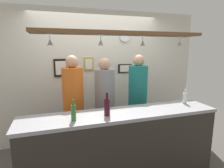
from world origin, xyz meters
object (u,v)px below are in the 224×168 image
Objects in this scene: picture_frame_caricature at (61,68)px; wall_clock at (125,36)px; bottle_beer_green_import at (73,112)px; person_middle_grey_shirt at (105,97)px; person_left_orange_shirt at (73,98)px; picture_frame_crest at (89,64)px; bottle_wine_dark_red at (107,107)px; bottle_soda_clear at (185,98)px; picture_frame_lower_pair at (125,68)px; person_right_teal_shirt at (138,93)px.

wall_clock is at bearing -0.28° from picture_frame_caricature.
picture_frame_caricature reaches higher than bottle_beer_green_import.
wall_clock is (0.61, 0.65, 1.07)m from person_middle_grey_shirt.
person_left_orange_shirt is 0.54m from person_middle_grey_shirt.
picture_frame_crest reaches higher than picture_frame_caricature.
person_middle_grey_shirt is 5.67× the size of bottle_wine_dark_red.
person_middle_grey_shirt is 6.54× the size of bottle_beer_green_import.
picture_frame_caricature is (-1.79, 1.31, 0.40)m from bottle_soda_clear.
person_left_orange_shirt is at bearing -150.68° from picture_frame_lower_pair.
picture_frame_caricature is (-0.67, 0.65, 0.47)m from person_middle_grey_shirt.
person_middle_grey_shirt is 1.39m from wall_clock.
person_left_orange_shirt is 5.15× the size of picture_frame_caricature.
bottle_beer_green_import is at bearing -174.98° from bottle_wine_dark_red.
picture_frame_crest is at bearing 179.53° from wall_clock.
picture_frame_caricature is 1.42m from wall_clock.
bottle_soda_clear is at bearing -52.80° from person_right_teal_shirt.
bottle_soda_clear is at bearing 6.48° from bottle_wine_dark_red.
wall_clock reaches higher than picture_frame_lower_pair.
person_right_teal_shirt is (1.16, -0.00, -0.00)m from person_left_orange_shirt.
person_right_teal_shirt reaches higher than picture_frame_crest.
bottle_wine_dark_red is (-0.82, -0.80, 0.06)m from person_right_teal_shirt.
person_right_teal_shirt is 0.76m from picture_frame_lower_pair.
person_left_orange_shirt is 5.83× the size of bottle_wine_dark_red.
person_left_orange_shirt is 1.03× the size of person_middle_grey_shirt.
person_right_teal_shirt is 6.72× the size of bottle_beer_green_import.
picture_frame_crest is at bearing 87.87° from bottle_wine_dark_red.
wall_clock reaches higher than bottle_wine_dark_red.
picture_frame_caricature is at bearing 143.92° from bottle_soda_clear.
bottle_wine_dark_red is 0.43m from bottle_beer_green_import.
picture_frame_lower_pair is at bearing 0.00° from picture_frame_caricature.
person_middle_grey_shirt reaches higher than picture_frame_lower_pair.
picture_frame_crest is (0.05, 1.46, 0.43)m from bottle_wine_dark_red.
person_left_orange_shirt is 1.78m from bottle_soda_clear.
person_left_orange_shirt is 0.88m from bottle_wine_dark_red.
bottle_soda_clear is at bearing -68.77° from wall_clock.
bottle_wine_dark_red reaches higher than bottle_beer_green_import.
person_left_orange_shirt reaches higher than bottle_beer_green_import.
person_middle_grey_shirt is at bearing -133.88° from picture_frame_lower_pair.
bottle_beer_green_import is 0.76× the size of picture_frame_caricature.
picture_frame_caricature is at bearing 153.29° from person_right_teal_shirt.
bottle_soda_clear is 1.87m from picture_frame_crest.
bottle_wine_dark_red is at bearing -71.81° from picture_frame_caricature.
bottle_wine_dark_red is 1.15× the size of picture_frame_crest.
picture_frame_crest is 0.78m from picture_frame_lower_pair.
person_right_teal_shirt is 1.52m from picture_frame_caricature.
person_middle_grey_shirt is at bearing 53.43° from bottle_beer_green_import.
person_right_teal_shirt is at bearing -90.39° from picture_frame_lower_pair.
person_middle_grey_shirt reaches higher than picture_frame_caricature.
person_left_orange_shirt is 1.39m from picture_frame_lower_pair.
picture_frame_crest is (-0.76, 0.65, 0.50)m from person_right_teal_shirt.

